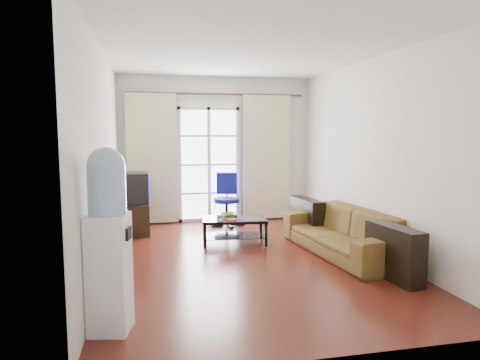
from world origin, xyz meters
name	(u,v)px	position (x,y,z in m)	size (l,w,h in m)	color
floor	(247,258)	(0.00, 0.00, 0.00)	(5.20, 5.20, 0.00)	#5C2115
ceiling	(248,51)	(0.00, 0.00, 2.70)	(5.20, 5.20, 0.00)	white
wall_back	(216,150)	(0.00, 2.60, 1.35)	(3.60, 0.02, 2.70)	white
wall_front	(331,178)	(0.00, -2.60, 1.35)	(3.60, 0.02, 2.70)	white
wall_left	(103,159)	(-1.80, 0.00, 1.35)	(0.02, 5.20, 2.70)	white
wall_right	(374,156)	(1.80, 0.00, 1.35)	(0.02, 5.20, 2.70)	white
french_door	(209,165)	(-0.15, 2.54, 1.07)	(1.16, 0.06, 2.15)	white
curtain_rod	(217,94)	(0.00, 2.50, 2.38)	(0.04, 0.04, 3.30)	#4C3F2D
curtain_left	(152,159)	(-1.20, 2.48, 1.20)	(0.90, 0.07, 2.35)	beige
curtain_right	(266,157)	(0.95, 2.48, 1.20)	(0.90, 0.07, 2.35)	beige
radiator	(258,202)	(0.80, 2.50, 0.33)	(0.64, 0.12, 0.64)	gray
sofa	(343,232)	(1.34, -0.06, 0.31)	(1.07, 2.21, 0.62)	brown
coffee_table	(234,227)	(-0.01, 0.82, 0.25)	(1.00, 0.64, 0.39)	silver
bowl	(229,215)	(-0.08, 0.90, 0.42)	(0.26, 0.26, 0.06)	#2D7C2D
book	(226,220)	(-0.16, 0.69, 0.40)	(0.23, 0.25, 0.02)	maroon
remote	(231,217)	(-0.05, 0.90, 0.40)	(0.18, 0.05, 0.02)	black
tv_stand	(133,219)	(-1.54, 1.76, 0.26)	(0.47, 0.70, 0.52)	black
crt_tv	(132,188)	(-1.54, 1.82, 0.77)	(0.56, 0.54, 0.50)	black
task_chair	(227,210)	(0.10, 2.07, 0.28)	(0.76, 0.76, 0.95)	black
water_cooler	(108,237)	(-1.60, -1.80, 0.81)	(0.38, 0.38, 1.56)	white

